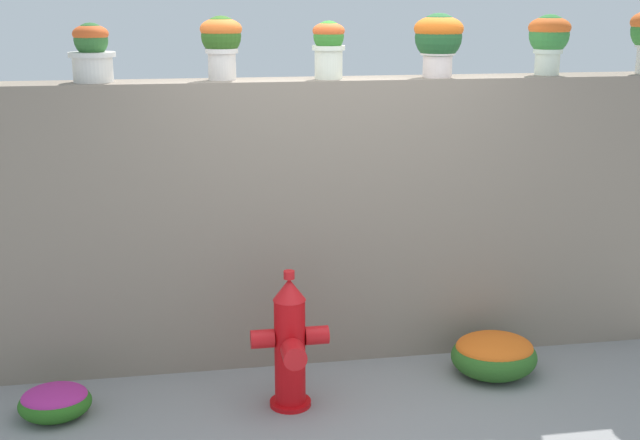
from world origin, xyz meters
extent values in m
plane|color=gray|center=(0.00, 0.00, 0.00)|extent=(24.00, 24.00, 0.00)
cube|color=gray|center=(0.00, 1.11, 1.00)|extent=(5.18, 0.35, 1.99)
cylinder|color=silver|center=(-1.57, 1.12, 2.09)|extent=(0.25, 0.25, 0.19)
cylinder|color=silver|center=(-1.57, 1.12, 2.17)|extent=(0.30, 0.30, 0.03)
sphere|color=#326A2F|center=(-1.57, 1.12, 2.26)|extent=(0.22, 0.22, 0.22)
ellipsoid|color=#E25824|center=(-1.57, 1.12, 2.30)|extent=(0.23, 0.23, 0.12)
cylinder|color=silver|center=(-0.74, 1.14, 2.09)|extent=(0.18, 0.18, 0.20)
cylinder|color=silver|center=(-0.74, 1.14, 2.18)|extent=(0.22, 0.22, 0.03)
sphere|color=#2D591B|center=(-0.74, 1.14, 2.28)|extent=(0.26, 0.26, 0.26)
ellipsoid|color=orange|center=(-0.74, 1.14, 2.32)|extent=(0.28, 0.28, 0.14)
cylinder|color=silver|center=(-0.04, 1.08, 2.10)|extent=(0.19, 0.19, 0.22)
cylinder|color=silver|center=(-0.04, 1.08, 2.20)|extent=(0.22, 0.22, 0.03)
sphere|color=#357E2A|center=(-0.04, 1.08, 2.27)|extent=(0.20, 0.20, 0.20)
ellipsoid|color=#E25825|center=(-0.04, 1.08, 2.31)|extent=(0.21, 0.21, 0.11)
cylinder|color=beige|center=(0.72, 1.07, 2.08)|extent=(0.20, 0.20, 0.18)
cylinder|color=beige|center=(0.72, 1.07, 2.16)|extent=(0.24, 0.24, 0.03)
sphere|color=#215328|center=(0.72, 1.07, 2.26)|extent=(0.32, 0.32, 0.32)
ellipsoid|color=orange|center=(0.72, 1.07, 2.32)|extent=(0.33, 0.33, 0.18)
cylinder|color=silver|center=(1.54, 1.13, 2.08)|extent=(0.17, 0.17, 0.18)
cylinder|color=silver|center=(1.54, 1.13, 2.16)|extent=(0.20, 0.20, 0.03)
sphere|color=#358238|center=(1.54, 1.13, 2.27)|extent=(0.28, 0.28, 0.28)
ellipsoid|color=orange|center=(1.54, 1.13, 2.32)|extent=(0.29, 0.29, 0.15)
cylinder|color=red|center=(-0.41, 0.34, 0.01)|extent=(0.26, 0.26, 0.03)
cylinder|color=red|center=(-0.41, 0.34, 0.36)|extent=(0.20, 0.20, 0.72)
cone|color=red|center=(-0.41, 0.34, 0.78)|extent=(0.21, 0.21, 0.14)
cylinder|color=red|center=(-0.41, 0.34, 0.88)|extent=(0.07, 0.07, 0.05)
cylinder|color=red|center=(-0.58, 0.34, 0.47)|extent=(0.15, 0.12, 0.12)
cylinder|color=red|center=(-0.24, 0.34, 0.47)|extent=(0.15, 0.12, 0.12)
cylinder|color=red|center=(-0.41, 0.16, 0.43)|extent=(0.15, 0.16, 0.15)
ellipsoid|color=#2D6221|center=(1.03, 0.54, 0.13)|extent=(0.59, 0.53, 0.30)
ellipsoid|color=orange|center=(1.03, 0.54, 0.20)|extent=(0.53, 0.47, 0.16)
ellipsoid|color=#28631B|center=(-1.87, 0.44, 0.09)|extent=(0.45, 0.40, 0.20)
ellipsoid|color=#AB2881|center=(-1.87, 0.44, 0.14)|extent=(0.40, 0.36, 0.11)
camera|label=1|loc=(-1.03, -4.36, 2.50)|focal=45.89mm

